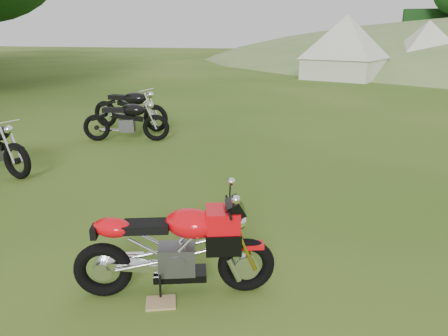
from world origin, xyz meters
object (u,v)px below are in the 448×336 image
(tent_left, at_px, (345,49))
(tent_mid, at_px, (426,49))
(vintage_moto_b, at_px, (126,119))
(plywood_board, at_px, (161,303))
(vintage_moto_d, at_px, (130,108))
(sport_motorcycle, at_px, (174,242))

(tent_left, xyz_separation_m, tent_mid, (4.35, 3.66, -0.06))
(vintage_moto_b, bearing_deg, tent_left, 58.74)
(plywood_board, height_order, tent_left, tent_left)
(plywood_board, relative_size, tent_mid, 0.08)
(vintage_moto_d, bearing_deg, tent_left, 78.27)
(vintage_moto_b, height_order, tent_mid, tent_mid)
(plywood_board, bearing_deg, vintage_moto_d, 118.62)
(plywood_board, distance_m, vintage_moto_d, 7.49)
(sport_motorcycle, height_order, tent_left, tent_left)
(vintage_moto_b, xyz_separation_m, tent_left, (4.48, 15.09, 0.99))
(plywood_board, bearing_deg, vintage_moto_b, 119.74)
(vintage_moto_b, xyz_separation_m, tent_mid, (8.83, 18.75, 0.93))
(vintage_moto_d, distance_m, tent_left, 14.84)
(vintage_moto_b, relative_size, vintage_moto_d, 0.89)
(vintage_moto_b, bearing_deg, tent_mid, 50.05)
(plywood_board, relative_size, tent_left, 0.08)
(vintage_moto_b, bearing_deg, vintage_moto_d, 98.22)
(vintage_moto_b, distance_m, vintage_moto_d, 1.23)
(vintage_moto_d, relative_size, tent_left, 0.60)
(vintage_moto_b, relative_size, tent_mid, 0.56)
(sport_motorcycle, relative_size, vintage_moto_d, 0.84)
(sport_motorcycle, xyz_separation_m, tent_left, (1.32, 20.31, 0.95))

